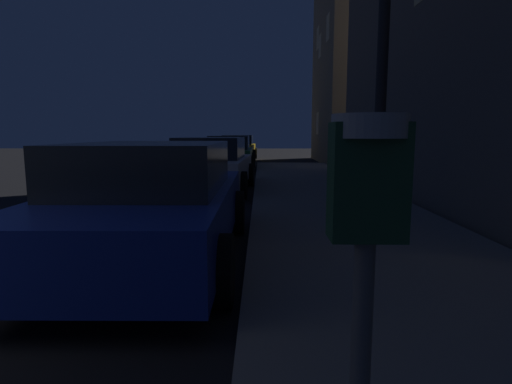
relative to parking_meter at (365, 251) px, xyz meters
The scene contains 6 objects.
parking_meter is the anchor object (origin of this frame).
car_blue 4.19m from the parking_meter, 112.44° to the left, with size 2.14×4.41×1.43m.
car_white 9.91m from the parking_meter, 99.22° to the left, with size 2.23×4.11×1.43m.
car_green 16.56m from the parking_meter, 95.50° to the left, with size 2.06×4.51×1.43m.
car_yellow_cab 22.84m from the parking_meter, 93.98° to the left, with size 2.17×4.34×1.43m.
building_far 22.26m from the parking_meter, 73.72° to the left, with size 6.58×7.28×9.97m.
Camera 1 is at (4.16, -1.62, 1.54)m, focal length 28.84 mm.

